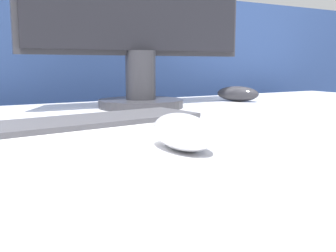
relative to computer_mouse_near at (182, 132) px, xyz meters
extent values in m
cube|color=navy|center=(0.01, 0.80, -0.22)|extent=(5.00, 0.03, 1.08)
ellipsoid|color=silver|center=(0.00, 0.00, 0.00)|extent=(0.06, 0.12, 0.05)
cube|color=silver|center=(-0.06, 0.17, -0.01)|extent=(0.38, 0.18, 0.02)
cube|color=#38383D|center=(-0.06, 0.17, 0.00)|extent=(0.36, 0.16, 0.01)
cylinder|color=#28282D|center=(0.16, 0.46, -0.01)|extent=(0.21, 0.21, 0.02)
cylinder|color=#28282D|center=(0.16, 0.46, 0.06)|extent=(0.07, 0.07, 0.12)
ellipsoid|color=#232328|center=(0.47, 0.46, 0.00)|extent=(0.11, 0.13, 0.04)
camera|label=1|loc=(-0.25, -0.40, 0.08)|focal=42.00mm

